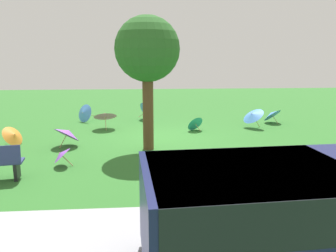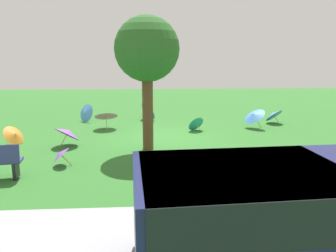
{
  "view_description": "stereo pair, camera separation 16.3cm",
  "coord_description": "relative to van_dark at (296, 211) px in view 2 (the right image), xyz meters",
  "views": [
    {
      "loc": [
        0.66,
        11.43,
        2.88
      ],
      "look_at": [
        -0.17,
        0.61,
        0.6
      ],
      "focal_mm": 34.11,
      "sensor_mm": 36.0,
      "label": 1
    },
    {
      "loc": [
        0.49,
        11.44,
        2.88
      ],
      "look_at": [
        -0.17,
        0.61,
        0.6
      ],
      "focal_mm": 34.11,
      "sensor_mm": 36.0,
      "label": 2
    }
  ],
  "objects": [
    {
      "name": "parasol_pink_0",
      "position": [
        3.72,
        -9.46,
        -0.31
      ],
      "size": [
        1.11,
        1.08,
        0.87
      ],
      "color": "tan",
      "rests_on": "ground"
    },
    {
      "name": "ground",
      "position": [
        1.44,
        -7.65,
        -0.91
      ],
      "size": [
        40.0,
        40.0,
        0.0
      ],
      "primitive_type": "plane",
      "color": "#2D6B28"
    },
    {
      "name": "parasol_blue_2",
      "position": [
        4.88,
        -11.08,
        -0.49
      ],
      "size": [
        0.91,
        0.89,
        0.85
      ],
      "color": "tan",
      "rests_on": "ground"
    },
    {
      "name": "parasol_purple_0",
      "position": [
        -0.01,
        -3.67,
        -0.55
      ],
      "size": [
        0.82,
        0.83,
        0.72
      ],
      "color": "tan",
      "rests_on": "ground"
    },
    {
      "name": "shade_tree",
      "position": [
        1.97,
        -6.29,
        2.21
      ],
      "size": [
        2.02,
        2.02,
        4.2
      ],
      "color": "brown",
      "rests_on": "ground"
    },
    {
      "name": "parasol_purple_1",
      "position": [
        4.65,
        -6.81,
        -0.44
      ],
      "size": [
        1.22,
        1.22,
        0.8
      ],
      "color": "tan",
      "rests_on": "ground"
    },
    {
      "name": "parasol_orange_0",
      "position": [
        6.53,
        -7.11,
        -0.57
      ],
      "size": [
        0.78,
        0.9,
        0.69
      ],
      "color": "tan",
      "rests_on": "ground"
    },
    {
      "name": "parasol_blue_1",
      "position": [
        1.91,
        -11.44,
        -0.46
      ],
      "size": [
        0.98,
        1.1,
        0.91
      ],
      "color": "tan",
      "rests_on": "ground"
    },
    {
      "name": "parasol_teal_0",
      "position": [
        0.05,
        -8.9,
        -0.58
      ],
      "size": [
        0.84,
        0.76,
        0.66
      ],
      "color": "tan",
      "rests_on": "ground"
    },
    {
      "name": "parasol_blue_0",
      "position": [
        -2.49,
        -9.19,
        -0.34
      ],
      "size": [
        1.1,
        1.15,
        0.91
      ],
      "color": "tan",
      "rests_on": "ground"
    },
    {
      "name": "van_dark",
      "position": [
        0.0,
        0.0,
        0.0
      ],
      "size": [
        4.71,
        2.35,
        1.53
      ],
      "color": "#191E4C",
      "rests_on": "ground"
    },
    {
      "name": "parasol_purple_2",
      "position": [
        4.37,
        -4.75,
        -0.57
      ],
      "size": [
        0.57,
        0.59,
        0.58
      ],
      "color": "tan",
      "rests_on": "ground"
    },
    {
      "name": "parasol_blue_3",
      "position": [
        -3.73,
        -10.21,
        -0.5
      ],
      "size": [
        1.12,
        1.11,
        0.74
      ],
      "color": "tan",
      "rests_on": "ground"
    }
  ]
}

